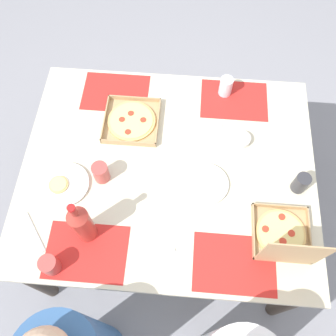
{
  "coord_description": "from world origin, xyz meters",
  "views": [
    {
      "loc": [
        -0.06,
        0.8,
        2.31
      ],
      "look_at": [
        0.0,
        0.0,
        0.72
      ],
      "focal_mm": 38.64,
      "sensor_mm": 36.0,
      "label": 1
    }
  ],
  "objects_px": {
    "cup_clear_right": "(50,265)",
    "cup_spare": "(226,86)",
    "soda_bottle": "(82,224)",
    "cup_clear_left": "(301,183)",
    "pizza_box_edge_far": "(132,121)",
    "condiment_bowl": "(241,139)",
    "cup_dark": "(101,172)",
    "plate_near_left": "(64,184)",
    "plate_far_left": "(206,184)",
    "pizza_box_center": "(283,237)"
  },
  "relations": [
    {
      "from": "cup_clear_right",
      "to": "cup_spare",
      "type": "bearing_deg",
      "value": -125.92
    },
    {
      "from": "soda_bottle",
      "to": "cup_clear_left",
      "type": "height_order",
      "value": "soda_bottle"
    },
    {
      "from": "pizza_box_edge_far",
      "to": "soda_bottle",
      "type": "bearing_deg",
      "value": 78.58
    },
    {
      "from": "condiment_bowl",
      "to": "pizza_box_edge_far",
      "type": "bearing_deg",
      "value": -7.15
    },
    {
      "from": "cup_spare",
      "to": "pizza_box_edge_far",
      "type": "bearing_deg",
      "value": 25.81
    },
    {
      "from": "cup_dark",
      "to": "cup_spare",
      "type": "bearing_deg",
      "value": -136.15
    },
    {
      "from": "plate_near_left",
      "to": "soda_bottle",
      "type": "distance_m",
      "value": 0.3
    },
    {
      "from": "cup_dark",
      "to": "plate_near_left",
      "type": "bearing_deg",
      "value": 18.18
    },
    {
      "from": "pizza_box_edge_far",
      "to": "cup_dark",
      "type": "height_order",
      "value": "cup_dark"
    },
    {
      "from": "soda_bottle",
      "to": "cup_clear_left",
      "type": "relative_size",
      "value": 3.04
    },
    {
      "from": "plate_far_left",
      "to": "condiment_bowl",
      "type": "height_order",
      "value": "condiment_bowl"
    },
    {
      "from": "soda_bottle",
      "to": "condiment_bowl",
      "type": "height_order",
      "value": "soda_bottle"
    },
    {
      "from": "pizza_box_center",
      "to": "plate_near_left",
      "type": "xyz_separation_m",
      "value": [
        1.02,
        -0.19,
        -0.04
      ]
    },
    {
      "from": "pizza_box_center",
      "to": "plate_far_left",
      "type": "bearing_deg",
      "value": -35.76
    },
    {
      "from": "plate_far_left",
      "to": "soda_bottle",
      "type": "relative_size",
      "value": 0.67
    },
    {
      "from": "soda_bottle",
      "to": "cup_spare",
      "type": "height_order",
      "value": "soda_bottle"
    },
    {
      "from": "plate_near_left",
      "to": "cup_clear_right",
      "type": "xyz_separation_m",
      "value": [
        -0.03,
        0.39,
        0.04
      ]
    },
    {
      "from": "plate_far_left",
      "to": "plate_near_left",
      "type": "distance_m",
      "value": 0.68
    },
    {
      "from": "cup_dark",
      "to": "cup_spare",
      "type": "xyz_separation_m",
      "value": [
        -0.59,
        -0.56,
        0.0
      ]
    },
    {
      "from": "cup_spare",
      "to": "cup_dark",
      "type": "bearing_deg",
      "value": 43.85
    },
    {
      "from": "cup_clear_right",
      "to": "pizza_box_edge_far",
      "type": "bearing_deg",
      "value": -107.66
    },
    {
      "from": "plate_near_left",
      "to": "cup_spare",
      "type": "bearing_deg",
      "value": -140.79
    },
    {
      "from": "plate_far_left",
      "to": "cup_dark",
      "type": "distance_m",
      "value": 0.5
    },
    {
      "from": "plate_near_left",
      "to": "soda_bottle",
      "type": "relative_size",
      "value": 0.72
    },
    {
      "from": "cup_spare",
      "to": "condiment_bowl",
      "type": "distance_m",
      "value": 0.32
    },
    {
      "from": "plate_far_left",
      "to": "cup_clear_left",
      "type": "relative_size",
      "value": 2.03
    },
    {
      "from": "cup_clear_right",
      "to": "cup_dark",
      "type": "bearing_deg",
      "value": -108.0
    },
    {
      "from": "condiment_bowl",
      "to": "cup_clear_left",
      "type": "bearing_deg",
      "value": 138.79
    },
    {
      "from": "pizza_box_edge_far",
      "to": "plate_far_left",
      "type": "xyz_separation_m",
      "value": [
        -0.4,
        0.33,
        -0.0
      ]
    },
    {
      "from": "cup_clear_left",
      "to": "condiment_bowl",
      "type": "height_order",
      "value": "cup_clear_left"
    },
    {
      "from": "condiment_bowl",
      "to": "cup_spare",
      "type": "bearing_deg",
      "value": -74.63
    },
    {
      "from": "cup_clear_left",
      "to": "cup_clear_right",
      "type": "distance_m",
      "value": 1.18
    },
    {
      "from": "pizza_box_center",
      "to": "cup_spare",
      "type": "distance_m",
      "value": 0.85
    },
    {
      "from": "pizza_box_edge_far",
      "to": "condiment_bowl",
      "type": "distance_m",
      "value": 0.57
    },
    {
      "from": "plate_far_left",
      "to": "plate_near_left",
      "type": "height_order",
      "value": "plate_near_left"
    },
    {
      "from": "cup_dark",
      "to": "cup_spare",
      "type": "distance_m",
      "value": 0.81
    },
    {
      "from": "pizza_box_center",
      "to": "cup_clear_right",
      "type": "relative_size",
      "value": 3.09
    },
    {
      "from": "cup_clear_left",
      "to": "cup_dark",
      "type": "height_order",
      "value": "cup_clear_left"
    },
    {
      "from": "cup_spare",
      "to": "plate_near_left",
      "type": "bearing_deg",
      "value": 39.21
    },
    {
      "from": "pizza_box_edge_far",
      "to": "cup_spare",
      "type": "distance_m",
      "value": 0.54
    },
    {
      "from": "plate_far_left",
      "to": "cup_clear_right",
      "type": "bearing_deg",
      "value": 34.58
    },
    {
      "from": "pizza_box_edge_far",
      "to": "cup_spare",
      "type": "relative_size",
      "value": 2.6
    },
    {
      "from": "cup_clear_right",
      "to": "condiment_bowl",
      "type": "relative_size",
      "value": 1.0
    },
    {
      "from": "soda_bottle",
      "to": "cup_spare",
      "type": "xyz_separation_m",
      "value": [
        -0.61,
        -0.84,
        -0.08
      ]
    },
    {
      "from": "pizza_box_edge_far",
      "to": "cup_spare",
      "type": "height_order",
      "value": "cup_spare"
    },
    {
      "from": "cup_clear_left",
      "to": "cup_clear_right",
      "type": "relative_size",
      "value": 1.13
    },
    {
      "from": "cup_spare",
      "to": "condiment_bowl",
      "type": "relative_size",
      "value": 1.16
    },
    {
      "from": "cup_clear_right",
      "to": "cup_clear_left",
      "type": "bearing_deg",
      "value": -156.77
    },
    {
      "from": "soda_bottle",
      "to": "cup_clear_right",
      "type": "xyz_separation_m",
      "value": [
        0.12,
        0.17,
        -0.09
      ]
    },
    {
      "from": "plate_far_left",
      "to": "plate_near_left",
      "type": "bearing_deg",
      "value": 4.91
    }
  ]
}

